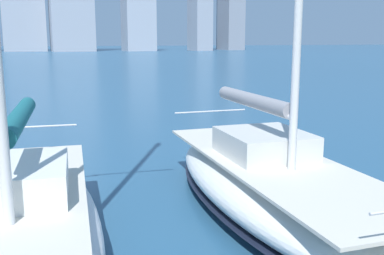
# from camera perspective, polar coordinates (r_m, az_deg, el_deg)

# --- Properties ---
(sailboat_grey) EXTENTS (3.55, 9.11, 12.92)m
(sailboat_grey) POSITION_cam_1_polar(r_m,az_deg,el_deg) (9.98, 10.34, -6.98)
(sailboat_grey) COLOR white
(sailboat_grey) RESTS_ON ground
(sailboat_teal) EXTENTS (3.75, 9.39, 12.75)m
(sailboat_teal) POSITION_cam_1_polar(r_m,az_deg,el_deg) (7.74, -21.23, -12.81)
(sailboat_teal) COLOR white
(sailboat_teal) RESTS_ON ground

